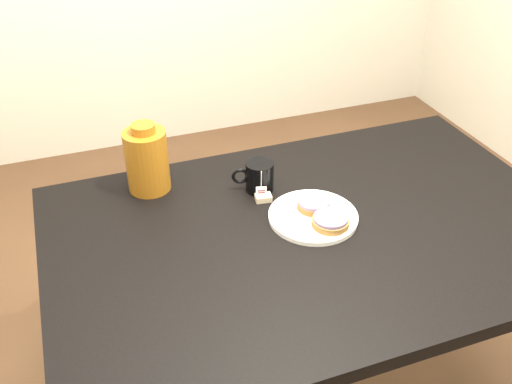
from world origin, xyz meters
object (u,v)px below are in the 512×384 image
mug (259,176)px  bagel_package (147,160)px  plate (313,216)px  bagel_back (314,204)px  bagel_front (330,221)px  table (313,251)px  teabag_pouch (263,198)px

mug → bagel_package: (-0.30, 0.12, 0.05)m
bagel_package → plate: bearing=-38.1°
bagel_back → bagel_front: same height
table → plate: bearing=72.7°
plate → table: bearing=-107.3°
plate → bagel_back: size_ratio=2.36×
table → bagel_back: size_ratio=13.62×
mug → bagel_package: bearing=172.9°
bagel_back → teabag_pouch: size_ratio=2.29×
bagel_back → teabag_pouch: bearing=137.9°
bagel_back → mug: bearing=123.5°
plate → bagel_package: size_ratio=1.17×
bagel_package → bagel_back: bearing=-34.5°
table → teabag_pouch: 0.21m
plate → teabag_pouch: bearing=127.2°
teabag_pouch → bagel_package: size_ratio=0.22×
bagel_front → mug: size_ratio=1.06×
teabag_pouch → table: bearing=-62.5°
table → bagel_front: (0.03, -0.02, 0.11)m
bagel_front → bagel_package: bagel_package is taller
plate → bagel_back: bearing=64.1°
bagel_back → bagel_front: size_ratio=0.75×
table → bagel_package: bagel_package is taller
mug → teabag_pouch: bearing=-82.3°
bagel_back → plate: bearing=-115.9°
bagel_package → bagel_front: bearing=-41.4°
plate → bagel_back: (0.01, 0.03, 0.02)m
bagel_front → mug: 0.27m
table → plate: size_ratio=5.78×
plate → bagel_front: size_ratio=1.77×
bagel_front → teabag_pouch: size_ratio=3.04×
plate → bagel_back: bagel_back is taller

